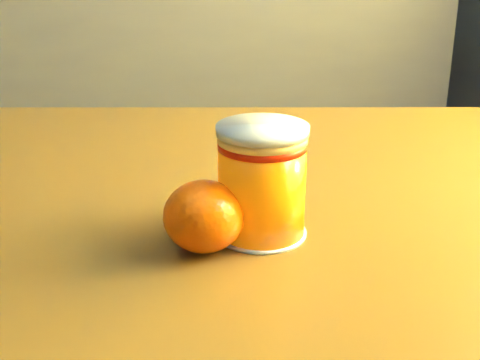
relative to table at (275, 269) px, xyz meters
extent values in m
cube|color=brown|center=(0.00, 0.00, 0.07)|extent=(1.09, 0.87, 0.04)
cylinder|color=#5B2A16|center=(-0.36, 0.36, -0.29)|extent=(0.05, 0.05, 0.69)
cylinder|color=orange|center=(-0.04, -0.09, 0.14)|extent=(0.08, 0.08, 0.09)
cylinder|color=#FFC968|center=(-0.04, -0.09, 0.19)|extent=(0.08, 0.08, 0.01)
cylinder|color=silver|center=(-0.04, -0.09, 0.19)|extent=(0.08, 0.08, 0.01)
ellipsoid|color=#F05404|center=(-0.10, -0.11, 0.12)|extent=(0.09, 0.09, 0.06)
ellipsoid|color=#F05404|center=(-0.04, -0.06, 0.12)|extent=(0.08, 0.08, 0.05)
camera|label=1|loc=(-0.17, -0.63, 0.36)|focal=50.00mm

